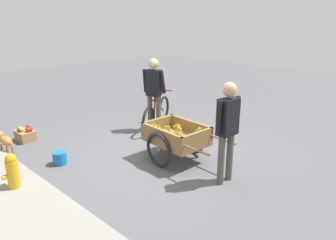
{
  "coord_description": "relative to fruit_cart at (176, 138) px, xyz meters",
  "views": [
    {
      "loc": [
        -4.04,
        4.09,
        2.61
      ],
      "look_at": [
        -0.12,
        -0.02,
        0.75
      ],
      "focal_mm": 34.33,
      "sensor_mm": 36.0,
      "label": 1
    }
  ],
  "objects": [
    {
      "name": "fire_hydrant",
      "position": [
        0.95,
        2.61,
        -0.1
      ],
      "size": [
        0.25,
        0.25,
        0.67
      ],
      "color": "gold",
      "rests_on": "ground"
    },
    {
      "name": "cyclist_person",
      "position": [
        1.52,
        -0.9,
        0.58
      ],
      "size": [
        0.48,
        0.34,
        1.69
      ],
      "color": "#4C4742",
      "rests_on": "ground"
    },
    {
      "name": "plastic_bucket",
      "position": [
        1.42,
        1.61,
        -0.32
      ],
      "size": [
        0.25,
        0.25,
        0.23
      ],
      "primitive_type": "cylinder",
      "color": "#1966B2",
      "rests_on": "ground"
    },
    {
      "name": "dog",
      "position": [
        2.63,
        2.1,
        -0.17
      ],
      "size": [
        0.67,
        0.19,
        0.4
      ],
      "color": "#AD7A38",
      "rests_on": "ground"
    },
    {
      "name": "apple_crate",
      "position": [
        3.04,
        1.54,
        -0.3
      ],
      "size": [
        0.44,
        0.32,
        0.32
      ],
      "color": "#99754C",
      "rests_on": "ground"
    },
    {
      "name": "fruit_cart",
      "position": [
        0.0,
        0.0,
        0.0
      ],
      "size": [
        1.7,
        0.98,
        0.72
      ],
      "color": "olive",
      "rests_on": "ground"
    },
    {
      "name": "vendor_person",
      "position": [
        -1.14,
        0.08,
        0.56
      ],
      "size": [
        0.22,
        0.54,
        1.66
      ],
      "color": "#4C4742",
      "rests_on": "ground"
    },
    {
      "name": "bicycle",
      "position": [
        1.58,
        -1.04,
        -0.09
      ],
      "size": [
        0.77,
        1.54,
        0.85
      ],
      "color": "black",
      "rests_on": "ground"
    },
    {
      "name": "ground_plane",
      "position": [
        0.31,
        0.04,
        -0.44
      ],
      "size": [
        24.0,
        24.0,
        0.0
      ],
      "primitive_type": "plane",
      "color": "#56565B"
    }
  ]
}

